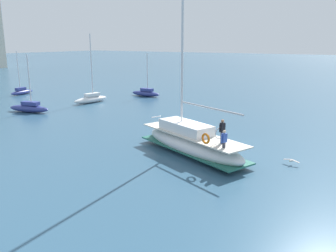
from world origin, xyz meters
TOP-DOWN VIEW (x-y plane):
  - ground_plane at (0.00, 0.00)m, footprint 400.00×400.00m
  - main_sailboat at (-1.53, -0.07)m, footprint 5.75×9.81m
  - moored_sloop_near at (1.95, 22.45)m, footprint 2.41×5.21m
  - moored_sloop_far at (18.34, 18.02)m, footprint 1.18×4.76m
  - moored_cutter_left at (9.94, 34.84)m, footprint 4.18×1.55m
  - moored_cutter_right at (10.17, 20.93)m, footprint 5.20×1.89m
  - seagull at (-0.09, -6.64)m, footprint 0.48×1.06m
  - mooring_buoy at (4.73, 2.66)m, footprint 0.53×0.53m

SIDE VIEW (x-z plane):
  - ground_plane at x=0.00m, z-range 0.00..0.00m
  - mooring_buoy at x=4.73m, z-range -0.27..0.59m
  - seagull at x=-0.09m, z-range 0.21..0.38m
  - moored_cutter_left at x=9.94m, z-range -2.72..3.67m
  - moored_sloop_far at x=18.34m, z-range -2.58..3.59m
  - moored_sloop_near at x=1.95m, z-range -2.68..3.74m
  - moored_cutter_right at x=10.17m, z-range -3.78..4.94m
  - main_sailboat at x=-1.53m, z-range -6.10..7.94m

